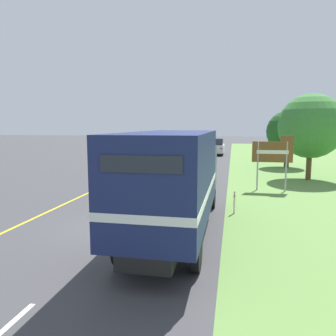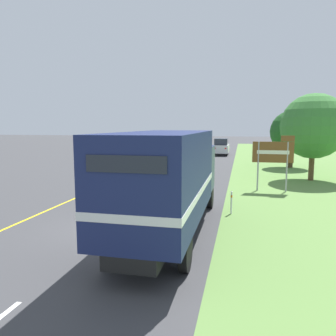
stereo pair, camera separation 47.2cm
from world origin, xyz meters
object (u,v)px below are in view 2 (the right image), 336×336
at_px(lead_car_white, 162,159).
at_px(lead_car_red_ahead, 204,141).
at_px(lead_car_silver_ahead, 221,147).
at_px(roadside_tree_mid, 292,132).
at_px(roadside_tree_near, 314,126).
at_px(horse_trailer_truck, 169,178).
at_px(highway_sign, 274,154).
at_px(delineator_post, 231,202).

bearing_deg(lead_car_white, lead_car_red_ahead, 90.23).
xyz_separation_m(lead_car_silver_ahead, roadside_tree_mid, (6.63, -11.08, 2.08)).
relative_size(lead_car_red_ahead, roadside_tree_near, 0.76).
bearing_deg(horse_trailer_truck, lead_car_red_ahead, 95.08).
bearing_deg(lead_car_white, highway_sign, -41.34).
bearing_deg(lead_car_red_ahead, roadside_tree_near, -71.88).
xyz_separation_m(highway_sign, delineator_post, (-2.09, -5.36, -1.56)).
distance_m(lead_car_white, delineator_post, 13.80).
xyz_separation_m(roadside_tree_near, delineator_post, (-4.93, -9.73, -3.09)).
distance_m(lead_car_silver_ahead, lead_car_red_ahead, 16.39).
xyz_separation_m(highway_sign, roadside_tree_near, (2.84, 4.37, 1.53)).
distance_m(lead_car_silver_ahead, highway_sign, 22.54).
height_order(lead_car_white, lead_car_silver_ahead, lead_car_silver_ahead).
relative_size(lead_car_silver_ahead, delineator_post, 4.74).
xyz_separation_m(horse_trailer_truck, roadside_tree_near, (6.87, 12.87, 1.64)).
height_order(horse_trailer_truck, roadside_tree_mid, roadside_tree_mid).
xyz_separation_m(lead_car_white, lead_car_red_ahead, (-0.12, 30.94, 0.04)).
relative_size(lead_car_white, lead_car_silver_ahead, 0.98).
bearing_deg(lead_car_red_ahead, lead_car_white, -89.77).
height_order(roadside_tree_near, delineator_post, roadside_tree_near).
distance_m(lead_car_red_ahead, roadside_tree_mid, 29.06).
bearing_deg(roadside_tree_mid, lead_car_white, -159.27).
height_order(lead_car_red_ahead, roadside_tree_mid, roadside_tree_mid).
distance_m(horse_trailer_truck, lead_car_red_ahead, 46.72).
bearing_deg(lead_car_silver_ahead, lead_car_red_ahead, 104.01).
xyz_separation_m(lead_car_white, roadside_tree_near, (10.89, -2.71, 2.67)).
height_order(lead_car_white, roadside_tree_near, roadside_tree_near).
bearing_deg(horse_trailer_truck, lead_car_white, 104.45).
relative_size(horse_trailer_truck, roadside_tree_mid, 1.78).
bearing_deg(roadside_tree_mid, roadside_tree_near, -86.43).
height_order(highway_sign, roadside_tree_near, roadside_tree_near).
distance_m(roadside_tree_near, roadside_tree_mid, 6.71).
bearing_deg(delineator_post, lead_car_red_ahead, 97.98).
relative_size(lead_car_white, delineator_post, 4.63).
distance_m(horse_trailer_truck, lead_car_white, 16.13).
xyz_separation_m(horse_trailer_truck, delineator_post, (1.94, 3.14, -1.44)).
height_order(highway_sign, roadside_tree_mid, roadside_tree_mid).
height_order(horse_trailer_truck, lead_car_white, horse_trailer_truck).
height_order(lead_car_silver_ahead, delineator_post, lead_car_silver_ahead).
distance_m(lead_car_silver_ahead, roadside_tree_mid, 13.07).
bearing_deg(lead_car_red_ahead, horse_trailer_truck, -84.92).
xyz_separation_m(lead_car_silver_ahead, lead_car_red_ahead, (-3.97, 15.90, -0.06)).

